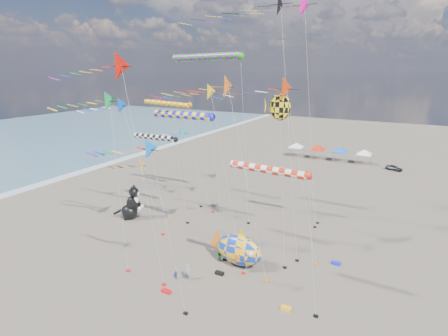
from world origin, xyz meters
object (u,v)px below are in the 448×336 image
child_green (219,257)px  child_blue (176,275)px  fish_inflatable (239,250)px  parked_car (394,168)px  person_adult (187,272)px  cat_inflatable (130,202)px

child_green → child_blue: child_green is taller
fish_inflatable → parked_car: size_ratio=2.09×
fish_inflatable → child_blue: (-4.43, -4.93, -1.50)m
person_adult → child_green: bearing=75.3°
child_blue → parked_car: size_ratio=0.29×
child_blue → cat_inflatable: bearing=88.4°
person_adult → parked_car: 54.16m
person_adult → child_green: size_ratio=1.48×
child_blue → fish_inflatable: bearing=-11.5°
fish_inflatable → child_green: fish_inflatable is taller
person_adult → child_blue: 1.25m
cat_inflatable → parked_car: cat_inflatable is taller
child_green → child_blue: 5.31m
cat_inflatable → child_blue: bearing=-52.5°
child_green → fish_inflatable: bearing=16.4°
child_green → parked_car: child_green is taller
child_blue → parked_car: (16.49, 52.30, 0.08)m
child_green → person_adult: bearing=-89.0°
child_green → child_blue: (-2.18, -4.85, -0.12)m
fish_inflatable → child_green: (-2.25, -0.09, -1.38)m
cat_inflatable → parked_car: size_ratio=1.53×
cat_inflatable → child_blue: (13.97, -8.74, -1.99)m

